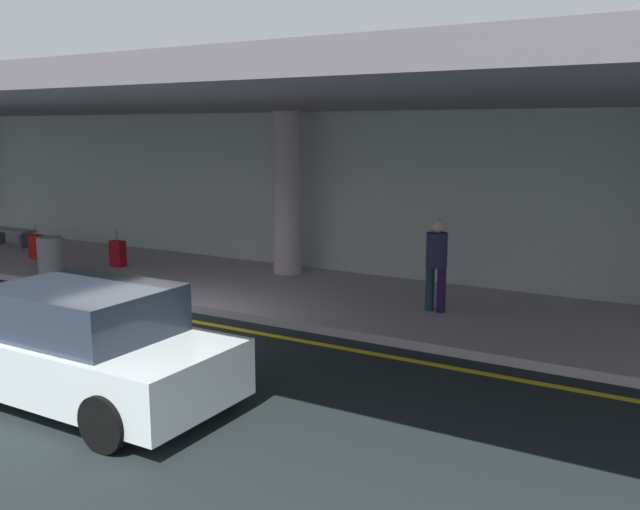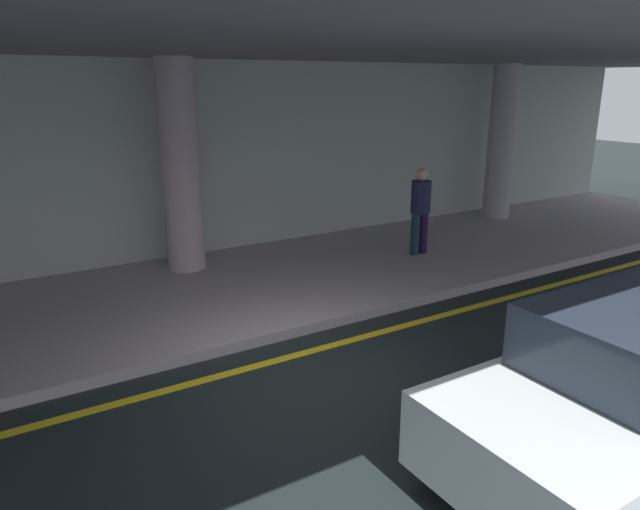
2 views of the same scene
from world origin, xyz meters
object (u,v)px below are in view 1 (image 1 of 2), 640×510
car_white (82,347)px  suitcase_upright_primary (118,254)px  support_column_left_mid (287,194)px  trash_bin_steel (50,255)px  traveler_with_luggage (436,259)px  suitcase_upright_secondary (37,247)px  bench_metal (11,234)px

car_white → suitcase_upright_primary: car_white is taller
support_column_left_mid → suitcase_upright_primary: support_column_left_mid is taller
car_white → trash_bin_steel: car_white is taller
support_column_left_mid → suitcase_upright_primary: 4.46m
traveler_with_luggage → support_column_left_mid: bearing=-128.8°
suitcase_upright_primary → suitcase_upright_secondary: (-2.53, -0.34, 0.00)m
traveler_with_luggage → car_white: bearing=-41.4°
suitcase_upright_secondary → bench_metal: bearing=145.3°
support_column_left_mid → suitcase_upright_primary: (-3.95, -1.42, -1.51)m
support_column_left_mid → suitcase_upright_primary: bearing=-160.2°
suitcase_upright_secondary → trash_bin_steel: bearing=-42.0°
traveler_with_luggage → suitcase_upright_secondary: (-10.66, -0.24, -0.65)m
traveler_with_luggage → bench_metal: bearing=-111.9°
suitcase_upright_primary → suitcase_upright_secondary: same height
suitcase_upright_primary → trash_bin_steel: suitcase_upright_primary is taller
support_column_left_mid → trash_bin_steel: (-4.60, -2.83, -1.40)m
car_white → bench_metal: bearing=-29.7°
support_column_left_mid → traveler_with_luggage: size_ratio=2.17×
trash_bin_steel → suitcase_upright_secondary: bearing=150.4°
car_white → suitcase_upright_primary: 8.24m
car_white → bench_metal: size_ratio=2.56×
traveler_with_luggage → suitcase_upright_secondary: traveler_with_luggage is taller
support_column_left_mid → car_white: support_column_left_mid is taller
car_white → suitcase_upright_secondary: car_white is taller
car_white → support_column_left_mid: bearing=-74.6°
suitcase_upright_primary → trash_bin_steel: bearing=-128.8°
car_white → traveler_with_luggage: bearing=-110.3°
car_white → suitcase_upright_primary: size_ratio=4.56×
support_column_left_mid → suitcase_upright_secondary: (-6.49, -1.76, -1.51)m
suitcase_upright_primary → traveler_with_luggage: bearing=-14.6°
traveler_with_luggage → suitcase_upright_secondary: bearing=-107.5°
suitcase_upright_secondary → car_white: bearing=-46.9°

